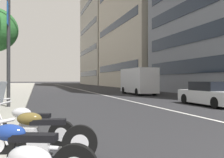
{
  "coord_description": "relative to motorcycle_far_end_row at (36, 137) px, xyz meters",
  "views": [
    {
      "loc": [
        -2.81,
        6.42,
        1.52
      ],
      "look_at": [
        11.81,
        2.13,
        1.56
      ],
      "focal_mm": 41.59,
      "sensor_mm": 36.0,
      "label": 1
    }
  ],
  "objects": [
    {
      "name": "lane_centre_stripe",
      "position": [
        32.76,
        -6.41,
        -0.44
      ],
      "size": [
        110.0,
        0.16,
        0.01
      ],
      "primitive_type": "cube",
      "color": "silver",
      "rests_on": "ground"
    },
    {
      "name": "street_lamp_with_banners",
      "position": [
        9.08,
        1.06,
        4.5
      ],
      "size": [
        1.26,
        2.15,
        7.99
      ],
      "color": "#232326",
      "rests_on": "sidewalk_right_plaza"
    },
    {
      "name": "car_mid_block_traffic",
      "position": [
        7.93,
        -9.84,
        0.21
      ],
      "size": [
        4.46,
        1.83,
        1.41
      ],
      "rotation": [
        0.0,
        0.0,
        -0.01
      ],
      "color": "silver",
      "rests_on": "ground"
    },
    {
      "name": "motorcycle_far_end_row",
      "position": [
        0.0,
        0.0,
        0.0
      ],
      "size": [
        0.74,
        2.17,
        1.49
      ],
      "rotation": [
        0.0,
        0.0,
        1.34
      ],
      "color": "black",
      "rests_on": "ground"
    },
    {
      "name": "office_tower_mid_left",
      "position": [
        74.49,
        -24.35,
        20.47
      ],
      "size": [
        27.89,
        18.1,
        41.84
      ],
      "color": "#B7B2A3",
      "rests_on": "ground"
    },
    {
      "name": "delivery_van_ahead",
      "position": [
        19.84,
        -10.13,
        0.98
      ],
      "size": [
        5.69,
        2.07,
        2.67
      ],
      "rotation": [
        0.0,
        0.0,
        0.0
      ],
      "color": "silver",
      "rests_on": "ground"
    },
    {
      "name": "motorcycle_mid_row",
      "position": [
        1.19,
        0.19,
        -0.04
      ],
      "size": [
        1.02,
        2.05,
        1.08
      ],
      "rotation": [
        0.0,
        0.0,
        1.16
      ],
      "color": "black",
      "rests_on": "ground"
    }
  ]
}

